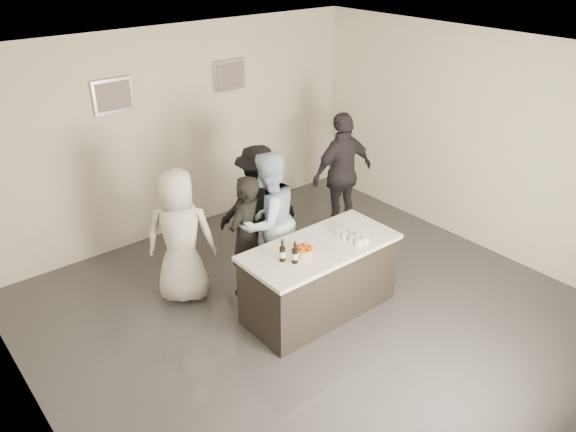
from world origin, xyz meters
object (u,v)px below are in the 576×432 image
at_px(person_guest_left, 180,237).
at_px(person_guest_right, 342,173).
at_px(bar_counter, 320,278).
at_px(beer_bottle_b, 295,252).
at_px(cake, 303,252).
at_px(person_main_blue, 268,221).
at_px(person_main_black, 246,236).
at_px(person_guest_back, 258,204).
at_px(beer_bottle_a, 282,250).

relative_size(person_guest_left, person_guest_right, 0.92).
height_order(bar_counter, beer_bottle_b, beer_bottle_b).
distance_m(cake, person_guest_left, 1.53).
bearing_deg(person_guest_left, person_main_blue, -166.25).
distance_m(person_main_black, person_main_blue, 0.34).
height_order(person_main_black, person_guest_back, person_guest_back).
relative_size(beer_bottle_a, person_main_blue, 0.14).
height_order(person_main_blue, person_guest_left, person_main_blue).
distance_m(cake, beer_bottle_a, 0.28).
bearing_deg(beer_bottle_a, person_main_blue, 62.43).
xyz_separation_m(cake, beer_bottle_b, (-0.18, -0.07, 0.09)).
height_order(beer_bottle_b, person_guest_back, person_guest_back).
bearing_deg(beer_bottle_a, person_guest_back, 62.94).
bearing_deg(person_main_blue, bar_counter, 88.97).
distance_m(person_guest_right, person_guest_back, 1.46).
height_order(person_guest_right, person_guest_back, person_guest_right).
height_order(bar_counter, person_guest_right, person_guest_right).
height_order(person_guest_left, person_guest_right, person_guest_right).
xyz_separation_m(bar_counter, person_main_blue, (-0.11, 0.85, 0.45)).
height_order(beer_bottle_b, person_guest_right, person_guest_right).
relative_size(beer_bottle_b, person_main_blue, 0.14).
bearing_deg(cake, beer_bottle_a, 170.98).
height_order(bar_counter, person_guest_back, person_guest_back).
distance_m(beer_bottle_a, person_guest_left, 1.39).
distance_m(cake, person_main_blue, 0.90).
height_order(cake, person_guest_right, person_guest_right).
distance_m(person_guest_left, person_guest_back, 1.30).
xyz_separation_m(cake, person_main_blue, (0.18, 0.88, -0.04)).
xyz_separation_m(person_main_black, person_guest_right, (2.06, 0.45, 0.13)).
bearing_deg(beer_bottle_b, person_main_blue, 69.42).
relative_size(cake, person_main_black, 0.14).
xyz_separation_m(beer_bottle_b, person_guest_back, (0.65, 1.55, -0.21)).
bearing_deg(cake, person_main_blue, 78.58).
relative_size(person_main_black, person_guest_back, 0.96).
relative_size(bar_counter, beer_bottle_a, 7.15).
bearing_deg(person_guest_back, person_main_blue, 81.74).
bearing_deg(person_guest_right, person_main_blue, 18.56).
relative_size(bar_counter, beer_bottle_b, 7.15).
bearing_deg(person_guest_back, bar_counter, 100.71).
distance_m(beer_bottle_b, person_main_black, 1.02).
bearing_deg(bar_counter, beer_bottle_b, -167.86).
height_order(beer_bottle_b, person_main_blue, person_main_blue).
xyz_separation_m(beer_bottle_a, person_guest_back, (0.73, 1.44, -0.21)).
xyz_separation_m(bar_counter, beer_bottle_a, (-0.55, 0.01, 0.58)).
xyz_separation_m(cake, person_guest_right, (1.93, 1.37, -0.02)).
bearing_deg(bar_counter, person_main_black, 115.57).
bearing_deg(person_guest_back, person_guest_left, 26.02).
relative_size(cake, beer_bottle_a, 0.84).
bearing_deg(person_guest_back, cake, 90.28).
distance_m(cake, person_guest_back, 1.56).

